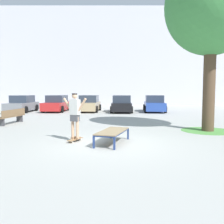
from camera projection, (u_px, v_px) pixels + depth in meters
ground_plane at (108, 144)px, 8.75m from camera, size 120.00×120.00×0.00m
building_facade at (129, 58)px, 34.73m from camera, size 42.14×4.00×13.01m
skate_box at (112, 132)px, 8.79m from camera, size 1.29×2.04×0.46m
skateboard at (75, 139)px, 9.16m from camera, size 0.52×0.81×0.09m
skater at (74, 113)px, 9.08m from camera, size 0.94×0.49×1.69m
tree_near_right at (211, 7)px, 11.17m from camera, size 4.22×4.22×7.92m
grass_patch_near_right at (207, 131)px, 11.64m from camera, size 2.46×2.46×0.01m
car_grey at (22, 104)px, 22.27m from camera, size 2.06×4.27×1.50m
car_red at (56, 104)px, 22.84m from camera, size 2.14×4.31×1.50m
car_tan at (89, 104)px, 22.82m from camera, size 2.11×4.30×1.50m
car_black at (121, 104)px, 22.24m from camera, size 2.07×4.28×1.50m
car_blue at (154, 104)px, 22.60m from camera, size 2.20×4.34×1.50m
park_bench at (11, 116)px, 14.10m from camera, size 0.79×2.44×0.83m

